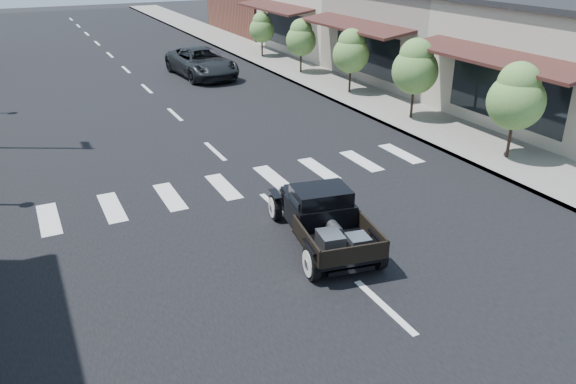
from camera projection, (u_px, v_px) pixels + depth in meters
name	position (u px, v px, depth m)	size (l,w,h in m)	color
ground	(312.00, 241.00, 13.53)	(120.00, 120.00, 0.00)	black
road	(157.00, 98.00, 25.81)	(14.00, 80.00, 0.02)	black
road_markings	(189.00, 128.00, 21.72)	(12.00, 60.00, 0.06)	silver
sidewalk_right	(318.00, 79.00, 29.21)	(3.00, 80.00, 0.15)	gray
storefront_mid	(447.00, 33.00, 29.30)	(10.00, 9.00, 4.50)	gray
storefront_far	(354.00, 14.00, 36.67)	(10.00, 9.00, 4.50)	beige
small_tree_a	(514.00, 113.00, 17.79)	(1.79, 1.79, 2.99)	#58843C
small_tree_b	(414.00, 80.00, 21.94)	(1.80, 1.80, 3.00)	#58843C
small_tree_c	(351.00, 62.00, 25.80)	(1.67, 1.67, 2.79)	#58843C
small_tree_d	(301.00, 47.00, 29.89)	(1.61, 1.61, 2.68)	#58843C
small_tree_e	(262.00, 35.00, 34.17)	(1.50, 1.50, 2.51)	#58843C
hotrod_pickup	(323.00, 217.00, 13.16)	(1.87, 4.00, 1.39)	black
second_car	(202.00, 63.00, 29.68)	(2.47, 5.36, 1.49)	black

